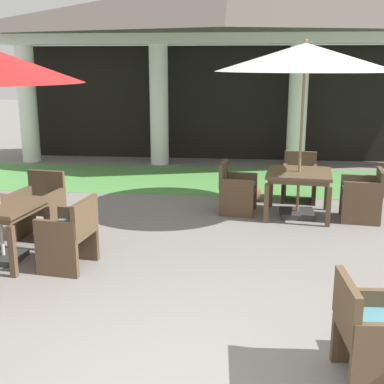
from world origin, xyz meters
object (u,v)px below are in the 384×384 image
object	(u,v)px
patio_umbrella_near_foreground	(305,59)
patio_chair_near_foreground_west	(236,189)
patio_table_near_foreground	(299,177)
patio_chair_mid_right_west	(373,334)
patio_chair_mid_left_east	(70,234)
patio_chair_near_foreground_north	(299,178)
terracotta_urn	(250,193)
patio_chair_near_foreground_east	(363,195)
patio_chair_mid_left_north	(40,207)

from	to	relation	value
patio_umbrella_near_foreground	patio_chair_near_foreground_west	bearing A→B (deg)	173.27
patio_table_near_foreground	patio_chair_mid_right_west	world-z (taller)	patio_chair_mid_right_west
patio_chair_mid_left_east	patio_umbrella_near_foreground	bearing A→B (deg)	-42.05
patio_table_near_foreground	patio_chair_near_foreground_west	xyz separation A→B (m)	(-0.98, 0.12, -0.24)
patio_chair_near_foreground_north	patio_chair_mid_right_west	size ratio (longest dim) A/B	1.01
patio_chair_mid_left_east	terracotta_urn	bearing A→B (deg)	-25.83
patio_chair_near_foreground_west	patio_chair_near_foreground_north	distance (m)	1.40
patio_table_near_foreground	patio_chair_near_foreground_west	distance (m)	1.02
patio_chair_near_foreground_east	patio_chair_mid_right_west	bearing A→B (deg)	175.53
patio_table_near_foreground	patio_chair_mid_left_north	xyz separation A→B (m)	(-3.69, -1.39, -0.21)
patio_chair_near_foreground_west	patio_chair_near_foreground_north	xyz separation A→B (m)	(1.10, 0.87, 0.01)
patio_table_near_foreground	terracotta_urn	bearing A→B (deg)	133.38
patio_table_near_foreground	patio_umbrella_near_foreground	distance (m)	1.82
patio_chair_mid_left_north	patio_chair_mid_right_west	bearing A→B (deg)	149.58
patio_table_near_foreground	patio_chair_mid_left_north	world-z (taller)	patio_chair_mid_left_north
patio_umbrella_near_foreground	patio_chair_mid_right_west	world-z (taller)	patio_umbrella_near_foreground
patio_chair_mid_left_north	patio_chair_mid_right_west	world-z (taller)	patio_chair_mid_left_north
patio_umbrella_near_foreground	patio_table_near_foreground	bearing A→B (deg)	180.00
patio_umbrella_near_foreground	patio_chair_near_foreground_north	bearing A→B (deg)	83.27
patio_chair_near_foreground_north	patio_chair_mid_left_north	size ratio (longest dim) A/B	0.93
patio_chair_near_foreground_north	patio_chair_mid_left_east	xyz separation A→B (m)	(-3.02, -3.42, 0.02)
patio_table_near_foreground	patio_chair_mid_left_east	distance (m)	3.79
patio_chair_mid_left_north	patio_chair_mid_left_east	xyz separation A→B (m)	(0.79, -1.05, -0.00)
patio_chair_mid_left_north	terracotta_urn	xyz separation A→B (m)	(2.95, 2.17, -0.26)
patio_chair_near_foreground_west	patio_chair_near_foreground_east	size ratio (longest dim) A/B	1.02
patio_chair_near_foreground_west	patio_chair_mid_left_east	xyz separation A→B (m)	(-1.92, -2.55, 0.03)
patio_table_near_foreground	patio_chair_near_foreground_north	size ratio (longest dim) A/B	1.29
patio_umbrella_near_foreground	patio_chair_near_foreground_west	size ratio (longest dim) A/B	3.28
patio_table_near_foreground	patio_chair_near_foreground_west	bearing A→B (deg)	173.27
patio_table_near_foreground	patio_chair_mid_left_east	size ratio (longest dim) A/B	1.29
patio_umbrella_near_foreground	patio_chair_mid_left_east	bearing A→B (deg)	-139.93
patio_chair_mid_left_north	patio_table_near_foreground	bearing A→B (deg)	-151.55
patio_umbrella_near_foreground	terracotta_urn	world-z (taller)	patio_umbrella_near_foreground
terracotta_urn	patio_chair_near_foreground_west	bearing A→B (deg)	-109.45
patio_chair_near_foreground_west	patio_umbrella_near_foreground	bearing A→B (deg)	90.00
patio_table_near_foreground	patio_chair_mid_right_west	bearing A→B (deg)	-88.30
patio_chair_mid_right_west	terracotta_urn	xyz separation A→B (m)	(-0.88, 5.20, -0.24)
patio_chair_near_foreground_north	patio_chair_near_foreground_west	bearing A→B (deg)	45.00
patio_chair_mid_left_east	patio_chair_mid_right_west	distance (m)	3.61
patio_chair_mid_left_east	patio_chair_near_foreground_north	bearing A→B (deg)	-33.50
patio_chair_near_foreground_north	terracotta_urn	distance (m)	0.91
patio_chair_near_foreground_west	patio_chair_near_foreground_north	world-z (taller)	patio_chair_near_foreground_north
patio_chair_near_foreground_west	patio_chair_mid_right_west	bearing A→B (deg)	20.57
patio_table_near_foreground	terracotta_urn	world-z (taller)	patio_table_near_foreground
patio_chair_near_foreground_north	patio_chair_mid_left_east	bearing A→B (deg)	55.35
patio_table_near_foreground	patio_umbrella_near_foreground	xyz separation A→B (m)	(0.00, 0.00, 1.82)
patio_chair_near_foreground_west	patio_chair_mid_left_north	distance (m)	3.10
patio_chair_mid_left_east	patio_chair_mid_left_north	bearing A→B (deg)	44.92
patio_chair_mid_right_west	terracotta_urn	bearing A→B (deg)	-173.94
patio_table_near_foreground	patio_chair_near_foreground_east	size ratio (longest dim) A/B	1.35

